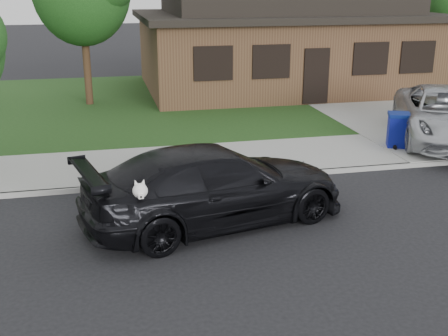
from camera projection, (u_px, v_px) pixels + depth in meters
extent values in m
plane|color=black|center=(328.00, 237.00, 10.75)|extent=(120.00, 120.00, 0.00)
cube|color=gray|center=(257.00, 158.00, 15.36)|extent=(60.00, 3.00, 0.12)
cube|color=gray|center=(274.00, 175.00, 13.97)|extent=(60.00, 0.12, 0.12)
cube|color=#193814|center=(204.00, 100.00, 22.77)|extent=(60.00, 13.00, 0.13)
cube|color=gray|center=(374.00, 109.00, 21.23)|extent=(4.50, 13.00, 0.14)
imported|color=black|center=(215.00, 185.00, 11.20)|extent=(5.76, 3.42, 1.57)
ellipsoid|color=white|center=(139.00, 192.00, 9.89)|extent=(0.34, 0.40, 0.30)
sphere|color=white|center=(140.00, 191.00, 9.65)|extent=(0.26, 0.26, 0.26)
cube|color=white|center=(141.00, 196.00, 9.54)|extent=(0.09, 0.12, 0.08)
sphere|color=black|center=(141.00, 197.00, 9.49)|extent=(0.04, 0.04, 0.04)
cone|color=white|center=(136.00, 183.00, 9.64)|extent=(0.11, 0.11, 0.14)
cone|color=white|center=(143.00, 182.00, 9.66)|extent=(0.11, 0.11, 0.14)
imported|color=#B5B8BD|center=(446.00, 115.00, 16.56)|extent=(4.53, 6.12, 1.54)
cube|color=navy|center=(398.00, 132.00, 16.03)|extent=(0.72, 0.72, 0.90)
cube|color=#07175B|center=(399.00, 115.00, 15.87)|extent=(0.78, 0.78, 0.10)
cylinder|color=black|center=(395.00, 148.00, 15.86)|extent=(0.10, 0.15, 0.14)
cylinder|color=black|center=(408.00, 147.00, 15.94)|extent=(0.10, 0.15, 0.14)
cube|color=#422B1C|center=(283.00, 53.00, 24.95)|extent=(12.00, 8.00, 3.00)
cube|color=black|center=(284.00, 15.00, 24.44)|extent=(12.60, 8.60, 0.25)
cube|color=black|center=(285.00, 3.00, 24.27)|extent=(10.00, 6.50, 0.80)
cube|color=black|center=(316.00, 76.00, 21.35)|extent=(1.00, 0.06, 2.10)
cube|color=black|center=(213.00, 63.00, 20.34)|extent=(1.30, 0.05, 1.10)
cube|color=black|center=(271.00, 62.00, 20.79)|extent=(1.30, 0.05, 1.10)
cube|color=black|center=(371.00, 59.00, 21.62)|extent=(1.30, 0.05, 1.10)
cube|color=black|center=(418.00, 57.00, 22.03)|extent=(1.30, 0.05, 1.10)
cylinder|color=#332114|center=(88.00, 72.00, 21.43)|extent=(0.28, 0.28, 2.48)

